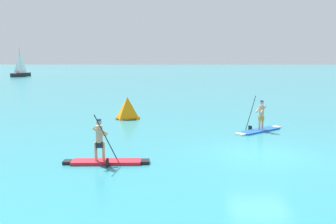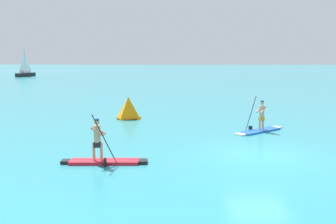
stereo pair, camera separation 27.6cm
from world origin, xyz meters
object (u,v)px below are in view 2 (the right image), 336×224
(paddleboarder_near_left, at_px, (103,155))
(paddleboarder_mid_center, at_px, (260,125))
(race_marker_buoy, at_px, (129,109))
(sailboat_left_horizon, at_px, (25,73))

(paddleboarder_near_left, height_order, paddleboarder_mid_center, paddleboarder_near_left)
(paddleboarder_near_left, xyz_separation_m, race_marker_buoy, (-0.35, 10.17, 0.32))
(paddleboarder_mid_center, height_order, sailboat_left_horizon, sailboat_left_horizon)
(race_marker_buoy, height_order, sailboat_left_horizon, sailboat_left_horizon)
(paddleboarder_near_left, relative_size, race_marker_buoy, 1.78)
(paddleboarder_near_left, relative_size, sailboat_left_horizon, 0.51)
(paddleboarder_near_left, bearing_deg, sailboat_left_horizon, 113.94)
(paddleboarder_near_left, distance_m, paddleboarder_mid_center, 9.62)
(paddleboarder_mid_center, distance_m, sailboat_left_horizon, 70.21)
(paddleboarder_mid_center, relative_size, race_marker_buoy, 1.64)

